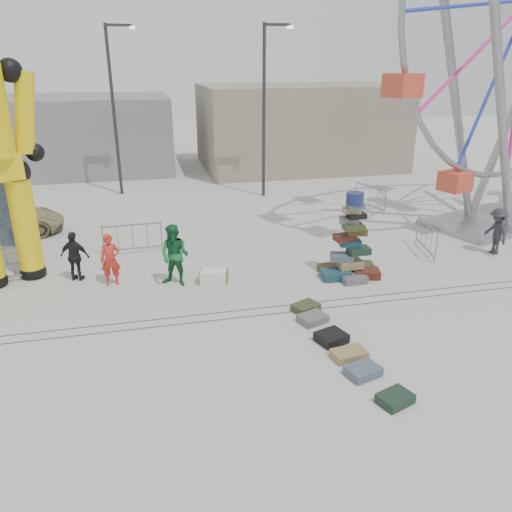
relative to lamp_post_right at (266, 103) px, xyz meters
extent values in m
plane|color=#9E9E99|center=(-3.09, -13.00, -4.48)|extent=(90.00, 90.00, 0.00)
cube|color=#47443F|center=(-3.09, -12.40, -4.48)|extent=(40.00, 0.04, 0.01)
cube|color=#47443F|center=(-3.09, -12.00, -4.48)|extent=(40.00, 0.04, 0.01)
cube|color=gray|center=(3.91, 7.00, -1.98)|extent=(12.00, 8.00, 5.00)
cube|color=gray|center=(-9.09, 9.00, -2.28)|extent=(10.00, 8.00, 4.40)
cylinder|color=#2D2D30|center=(-0.09, 0.00, -0.48)|extent=(0.16, 0.16, 8.00)
cube|color=#2D2D30|center=(0.51, 0.00, 3.42)|extent=(1.20, 0.15, 0.12)
cube|color=silver|center=(1.11, 0.00, 3.32)|extent=(0.25, 0.25, 0.12)
cylinder|color=#2D2D30|center=(-7.09, 2.00, -0.48)|extent=(0.16, 0.16, 8.00)
cube|color=#2D2D30|center=(-6.49, 2.00, 3.42)|extent=(1.20, 0.15, 0.12)
cube|color=silver|center=(-5.89, 2.00, 3.32)|extent=(0.25, 0.25, 0.12)
cube|color=#1B4353|center=(-0.39, -10.58, -4.34)|extent=(0.91, 0.65, 0.29)
cube|color=#532116|center=(0.60, -10.68, -4.35)|extent=(0.94, 0.76, 0.26)
cube|color=#4D3819|center=(-0.33, -10.03, -4.36)|extent=(0.82, 0.60, 0.24)
cube|color=#374221|center=(0.66, -10.14, -4.35)|extent=(0.88, 0.68, 0.26)
cube|color=slate|center=(0.07, -10.96, -4.37)|extent=(0.77, 0.54, 0.22)
cube|color=black|center=(0.19, -9.86, -4.36)|extent=(0.81, 0.64, 0.24)
cube|color=#98824D|center=(0.12, -10.47, -4.07)|extent=(0.78, 0.54, 0.24)
cube|color=#4D5E6F|center=(-0.15, -10.40, -3.84)|extent=(0.82, 0.67, 0.22)
cube|color=#1B3225|center=(0.36, -10.51, -3.62)|extent=(0.69, 0.47, 0.22)
cube|color=#1B4353|center=(0.14, -10.30, -3.41)|extent=(0.72, 0.54, 0.20)
cube|color=#532116|center=(-0.06, -10.34, -3.22)|extent=(0.69, 0.52, 0.20)
cube|color=#4D3819|center=(0.29, -10.43, -3.02)|extent=(0.69, 0.56, 0.20)
cube|color=#374221|center=(0.12, -10.52, -2.83)|extent=(0.62, 0.42, 0.18)
cube|color=slate|center=(0.02, -10.37, -2.65)|extent=(0.67, 0.56, 0.18)
cube|color=black|center=(0.21, -10.48, -2.49)|extent=(0.56, 0.39, 0.15)
cube|color=#98824D|center=(0.07, -10.41, -2.34)|extent=(0.59, 0.45, 0.15)
cube|color=#4D5E6F|center=(0.15, -10.50, -2.19)|extent=(0.53, 0.36, 0.13)
cylinder|color=navy|center=(0.12, -10.47, -1.95)|extent=(0.53, 0.53, 0.35)
sphere|color=black|center=(-9.64, -8.23, -4.33)|extent=(0.79, 0.79, 0.79)
cylinder|color=yellow|center=(-9.64, -8.23, -2.82)|extent=(0.73, 0.73, 3.32)
sphere|color=black|center=(-9.64, -8.23, -1.16)|extent=(0.83, 0.83, 0.83)
sphere|color=black|center=(-9.35, -8.10, 1.65)|extent=(0.66, 0.66, 0.66)
cylinder|color=yellow|center=(-9.17, -8.01, 0.50)|extent=(1.00, 0.85, 2.34)
sphere|color=black|center=(-9.07, -7.97, -0.64)|extent=(0.54, 0.54, 0.54)
cube|color=gray|center=(7.94, -6.78, -4.38)|extent=(5.97, 4.62, 0.21)
cylinder|color=gray|center=(6.63, -8.20, -0.28)|extent=(3.57, 1.43, 8.52)
cylinder|color=gray|center=(6.05, -6.40, -0.28)|extent=(3.57, 1.43, 8.52)
cylinder|color=gray|center=(9.24, -5.36, -0.28)|extent=(3.57, 1.43, 8.52)
cube|color=#BC3E28|center=(7.94, -6.78, -2.91)|extent=(1.19, 1.19, 0.73)
cylinder|color=gray|center=(-9.69, -7.61, -2.76)|extent=(0.11, 0.11, 3.45)
cube|color=silver|center=(-4.15, -10.00, -4.28)|extent=(0.96, 0.70, 0.40)
cube|color=#374221|center=(-1.98, -12.42, -4.38)|extent=(0.85, 0.75, 0.21)
cube|color=slate|center=(-2.00, -13.05, -4.38)|extent=(0.85, 0.74, 0.20)
cube|color=black|center=(-1.89, -14.09, -4.37)|extent=(0.84, 0.79, 0.23)
cube|color=#98824D|center=(-1.75, -14.85, -4.39)|extent=(0.85, 0.60, 0.18)
cube|color=#4D5E6F|center=(-1.73, -15.56, -4.38)|extent=(0.84, 0.71, 0.21)
cube|color=#1B3225|center=(-1.50, -16.58, -4.38)|extent=(0.81, 0.70, 0.20)
imported|color=red|center=(-7.17, -9.42, -3.68)|extent=(0.59, 0.39, 1.60)
imported|color=#165B2E|center=(-5.28, -9.88, -3.53)|extent=(1.16, 1.09, 1.90)
imported|color=black|center=(-8.25, -8.83, -3.70)|extent=(1.00, 0.69, 1.57)
imported|color=#23252F|center=(5.85, -9.79, -3.65)|extent=(0.67, 1.10, 1.66)
imported|color=#999062|center=(-11.35, -3.78, -3.88)|extent=(4.59, 2.71, 1.20)
camera|label=1|loc=(-6.07, -23.94, 1.90)|focal=35.00mm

